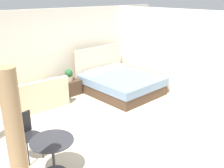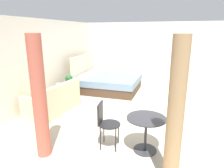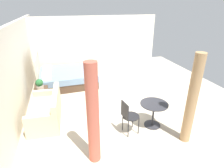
% 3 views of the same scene
% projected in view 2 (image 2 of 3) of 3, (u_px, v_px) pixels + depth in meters
% --- Properties ---
extents(ground_plane, '(8.76, 8.81, 0.02)m').
position_uv_depth(ground_plane, '(137.00, 111.00, 5.73)').
color(ground_plane, beige).
extents(wall_back, '(8.76, 0.12, 2.58)m').
position_uv_depth(wall_back, '(49.00, 61.00, 6.33)').
color(wall_back, silver).
rests_on(wall_back, ground).
extents(wall_right, '(0.12, 5.81, 2.58)m').
position_uv_depth(wall_right, '(153.00, 55.00, 8.01)').
color(wall_right, silver).
rests_on(wall_right, ground).
extents(bed, '(1.97, 2.28, 1.32)m').
position_uv_depth(bed, '(107.00, 83.00, 7.64)').
color(bed, '#473323').
rests_on(bed, ground).
extents(couch, '(1.63, 0.89, 0.84)m').
position_uv_depth(couch, '(54.00, 102.00, 5.58)').
color(couch, beige).
rests_on(couch, ground).
extents(nightstand, '(0.46, 0.42, 0.46)m').
position_uv_depth(nightstand, '(71.00, 91.00, 6.84)').
color(nightstand, '#473323').
rests_on(nightstand, ground).
extents(potted_plant, '(0.24, 0.24, 0.37)m').
position_uv_depth(potted_plant, '(69.00, 80.00, 6.64)').
color(potted_plant, tan).
rests_on(potted_plant, nightstand).
extents(balcony_table, '(0.74, 0.74, 0.68)m').
position_uv_depth(balcony_table, '(146.00, 128.00, 3.69)').
color(balcony_table, '#2D2D33').
rests_on(balcony_table, ground).
extents(cafe_chair_near_window, '(0.49, 0.49, 0.91)m').
position_uv_depth(cafe_chair_near_window, '(105.00, 120.00, 3.81)').
color(cafe_chair_near_window, black).
rests_on(cafe_chair_near_window, ground).
extents(curtain_left, '(0.23, 0.23, 2.19)m').
position_uv_depth(curtain_left, '(175.00, 116.00, 2.70)').
color(curtain_left, tan).
rests_on(curtain_left, ground).
extents(curtain_right, '(0.25, 0.25, 2.19)m').
position_uv_depth(curtain_right, '(39.00, 98.00, 3.42)').
color(curtain_right, '#C15B47').
rests_on(curtain_right, ground).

